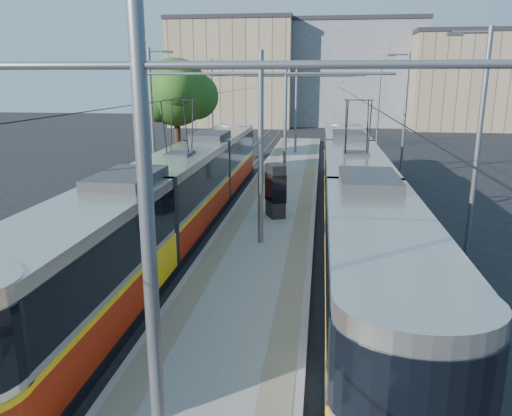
# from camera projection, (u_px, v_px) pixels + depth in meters

# --- Properties ---
(ground) EXTENTS (160.00, 160.00, 0.00)m
(ground) POSITION_uv_depth(u_px,v_px,m) (218.00, 365.00, 11.37)
(ground) COLOR black
(ground) RESTS_ON ground
(platform) EXTENTS (4.00, 50.00, 0.30)m
(platform) POSITION_uv_depth(u_px,v_px,m) (280.00, 193.00, 27.64)
(platform) COLOR gray
(platform) RESTS_ON ground
(tactile_strip_left) EXTENTS (0.70, 50.00, 0.01)m
(tactile_strip_left) POSITION_uv_depth(u_px,v_px,m) (254.00, 190.00, 27.79)
(tactile_strip_left) COLOR gray
(tactile_strip_left) RESTS_ON platform
(tactile_strip_right) EXTENTS (0.70, 50.00, 0.01)m
(tactile_strip_right) POSITION_uv_depth(u_px,v_px,m) (307.00, 192.00, 27.42)
(tactile_strip_right) COLOR gray
(tactile_strip_right) RESTS_ON platform
(rails) EXTENTS (8.71, 70.00, 0.03)m
(rails) POSITION_uv_depth(u_px,v_px,m) (280.00, 196.00, 27.68)
(rails) COLOR gray
(rails) RESTS_ON ground
(tram_left) EXTENTS (2.43, 28.53, 5.50)m
(tram_left) POSITION_uv_depth(u_px,v_px,m) (181.00, 192.00, 20.89)
(tram_left) COLOR black
(tram_left) RESTS_ON ground
(tram_right) EXTENTS (2.43, 30.19, 5.50)m
(tram_right) POSITION_uv_depth(u_px,v_px,m) (354.00, 189.00, 20.87)
(tram_right) COLOR black
(tram_right) RESTS_ON ground
(catenary) EXTENTS (9.20, 70.00, 7.00)m
(catenary) POSITION_uv_depth(u_px,v_px,m) (276.00, 118.00, 23.81)
(catenary) COLOR slate
(catenary) RESTS_ON platform
(street_lamps) EXTENTS (15.18, 38.22, 8.00)m
(street_lamps) POSITION_uv_depth(u_px,v_px,m) (287.00, 115.00, 30.46)
(street_lamps) COLOR slate
(street_lamps) RESTS_ON ground
(shelter) EXTENTS (1.04, 1.25, 2.38)m
(shelter) POSITION_uv_depth(u_px,v_px,m) (276.00, 189.00, 22.19)
(shelter) COLOR black
(shelter) RESTS_ON platform
(tree) EXTENTS (5.36, 4.95, 7.78)m
(tree) POSITION_uv_depth(u_px,v_px,m) (181.00, 94.00, 36.20)
(tree) COLOR #382314
(tree) RESTS_ON ground
(building_left) EXTENTS (16.32, 12.24, 13.97)m
(building_left) POSITION_uv_depth(u_px,v_px,m) (235.00, 73.00, 68.43)
(building_left) COLOR gray
(building_left) RESTS_ON ground
(building_centre) EXTENTS (18.36, 14.28, 13.94)m
(building_centre) POSITION_uv_depth(u_px,v_px,m) (351.00, 73.00, 70.25)
(building_centre) COLOR gray
(building_centre) RESTS_ON ground
(building_right) EXTENTS (14.28, 10.20, 12.04)m
(building_right) POSITION_uv_depth(u_px,v_px,m) (466.00, 81.00, 62.96)
(building_right) COLOR gray
(building_right) RESTS_ON ground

